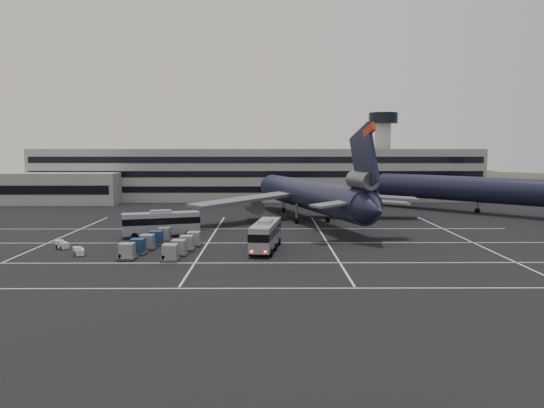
{
  "coord_description": "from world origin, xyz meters",
  "views": [
    {
      "loc": [
        3.18,
        -74.53,
        14.14
      ],
      "look_at": [
        3.72,
        12.42,
        5.0
      ],
      "focal_mm": 35.0,
      "sensor_mm": 36.0,
      "label": 1
    }
  ],
  "objects_px": {
    "trijet_main": "(310,195)",
    "uld_cluster": "(163,244)",
    "tug_a": "(80,252)",
    "bus_near": "(266,234)",
    "bus_far": "(161,222)"
  },
  "relations": [
    {
      "from": "trijet_main",
      "to": "uld_cluster",
      "type": "bearing_deg",
      "value": -144.42
    },
    {
      "from": "uld_cluster",
      "to": "tug_a",
      "type": "bearing_deg",
      "value": -163.53
    },
    {
      "from": "trijet_main",
      "to": "bus_near",
      "type": "bearing_deg",
      "value": -122.94
    },
    {
      "from": "bus_far",
      "to": "tug_a",
      "type": "distance_m",
      "value": 17.0
    },
    {
      "from": "bus_far",
      "to": "tug_a",
      "type": "relative_size",
      "value": 5.61
    },
    {
      "from": "bus_near",
      "to": "bus_far",
      "type": "distance_m",
      "value": 20.36
    },
    {
      "from": "trijet_main",
      "to": "bus_far",
      "type": "bearing_deg",
      "value": -162.23
    },
    {
      "from": "trijet_main",
      "to": "bus_near",
      "type": "xyz_separation_m",
      "value": [
        -8.32,
        -28.8,
        -2.89
      ]
    },
    {
      "from": "uld_cluster",
      "to": "bus_far",
      "type": "bearing_deg",
      "value": 102.36
    },
    {
      "from": "trijet_main",
      "to": "bus_far",
      "type": "distance_m",
      "value": 30.69
    },
    {
      "from": "bus_near",
      "to": "bus_far",
      "type": "xyz_separation_m",
      "value": [
        -16.83,
        11.46,
        -0.0
      ]
    },
    {
      "from": "bus_near",
      "to": "uld_cluster",
      "type": "relative_size",
      "value": 0.73
    },
    {
      "from": "bus_far",
      "to": "uld_cluster",
      "type": "relative_size",
      "value": 0.73
    },
    {
      "from": "bus_near",
      "to": "trijet_main",
      "type": "bearing_deg",
      "value": 82.25
    },
    {
      "from": "trijet_main",
      "to": "uld_cluster",
      "type": "relative_size",
      "value": 3.29
    }
  ]
}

